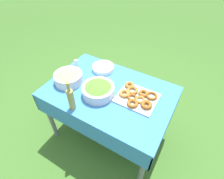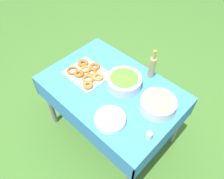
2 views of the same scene
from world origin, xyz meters
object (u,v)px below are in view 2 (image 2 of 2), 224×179
Objects in this scene: donut_platter at (87,73)px; plate_stack at (110,119)px; pasta_bowl at (158,104)px; olive_oil_bottle at (152,67)px; salad_bowl at (124,81)px.

plate_stack is at bearing -22.90° from donut_platter.
plate_stack is at bearing -118.37° from pasta_bowl.
donut_platter is 0.62m from olive_oil_bottle.
donut_platter is at bearing -137.86° from olive_oil_bottle.
salad_bowl is 0.29m from olive_oil_bottle.
pasta_bowl reaches higher than plate_stack.
donut_platter is at bearing -168.87° from pasta_bowl.
donut_platter is at bearing -157.82° from salad_bowl.
plate_stack is 0.82× the size of olive_oil_bottle.
olive_oil_bottle is (-0.27, 0.27, 0.06)m from pasta_bowl.
salad_bowl is at bearing -111.10° from olive_oil_bottle.
plate_stack is (-0.20, -0.37, -0.04)m from pasta_bowl.
salad_bowl is 1.26× the size of plate_stack.
donut_platter is 1.54× the size of plate_stack.
donut_platter is (-0.35, -0.14, -0.04)m from salad_bowl.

